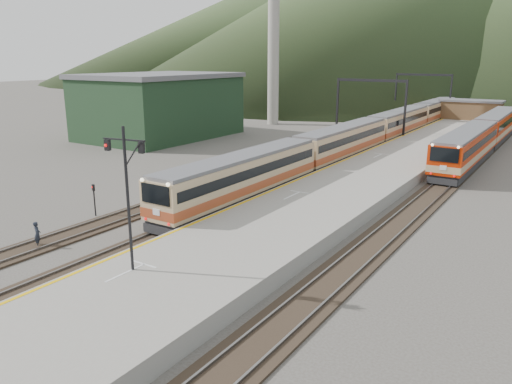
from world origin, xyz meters
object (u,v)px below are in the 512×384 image
Objects in this scene: main_train at (375,133)px; second_train at (484,136)px; worker at (37,234)px; signal_mast at (127,185)px.

second_train is (11.50, 4.24, 0.07)m from main_train.
main_train is 12.26m from second_train.
second_train reaches higher than worker.
signal_mast is 4.45× the size of worker.
second_train is at bearing 20.25° from main_train.
worker is (-4.97, -42.06, -1.12)m from main_train.
second_train is 25.21× the size of worker.
worker is at bearing -109.58° from second_train.
second_train is 49.16m from worker.
worker is at bearing 174.41° from signal_mast.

